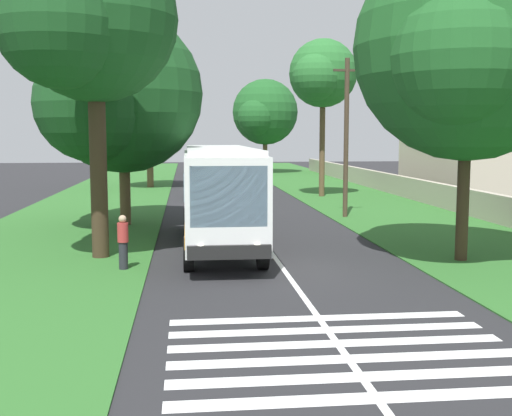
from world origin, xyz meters
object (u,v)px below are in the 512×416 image
trailing_car_2 (198,173)px  roadside_building (481,149)px  roadside_tree_right_0 (461,54)px  roadside_tree_right_2 (264,114)px  utility_pole (346,136)px  trailing_car_0 (201,188)px  pedestrian (123,241)px  coach_bus (219,191)px  roadside_tree_left_1 (147,109)px  roadside_tree_left_2 (118,98)px  roadside_tree_right_1 (321,75)px  trailing_minibus_0 (198,159)px  trailing_car_1 (245,178)px  roadside_tree_left_0 (88,23)px

trailing_car_2 → roadside_building: 25.82m
roadside_tree_right_0 → roadside_tree_right_2: roadside_tree_right_0 is taller
utility_pole → trailing_car_0: bearing=32.4°
trailing_car_0 → roadside_tree_right_0: 24.47m
roadside_tree_right_2 → pedestrian: roadside_tree_right_2 is taller
trailing_car_0 → utility_pole: bearing=-147.6°
coach_bus → roadside_tree_left_1: 28.81m
roadside_tree_left_2 → roadside_tree_right_1: roadside_tree_right_1 is taller
trailing_minibus_0 → utility_pole: size_ratio=0.76×
pedestrian → trailing_car_2: bearing=-4.3°
trailing_car_1 → roadside_tree_left_1: 9.57m
trailing_car_0 → pedestrian: 23.05m
roadside_tree_left_2 → roadside_building: roadside_tree_left_2 is taller
coach_bus → pedestrian: size_ratio=6.60×
roadside_tree_left_0 → roadside_tree_right_2: roadside_tree_left_0 is taller
roadside_tree_right_1 → roadside_tree_right_2: 27.54m
roadside_tree_right_0 → pedestrian: roadside_tree_right_0 is taller
coach_bus → pedestrian: bearing=138.9°
roadside_tree_right_2 → pedestrian: (-50.18, 10.45, -5.57)m
roadside_building → pedestrian: bearing=136.5°
roadside_building → roadside_tree_right_2: bearing=25.9°
trailing_car_2 → roadside_tree_left_2: roadside_tree_left_2 is taller
trailing_car_0 → pedestrian: (-22.86, 2.92, 0.24)m
trailing_car_2 → trailing_minibus_0: (10.34, -0.21, 0.88)m
trailing_car_1 → roadside_tree_right_2: roadside_tree_right_2 is taller
roadside_building → pedestrian: 33.53m
roadside_tree_left_0 → roadside_tree_left_1: size_ratio=1.12×
trailing_car_1 → roadside_tree_left_0: roadside_tree_left_0 is taller
trailing_car_2 → roadside_building: size_ratio=0.33×
trailing_car_0 → utility_pole: 13.61m
roadside_tree_right_0 → roadside_tree_right_1: (22.14, -0.05, 1.31)m
roadside_building → utility_pole: bearing=133.8°
roadside_tree_left_1 → pedestrian: size_ratio=5.66×
roadside_tree_left_1 → roadside_tree_right_2: bearing=-32.0°
coach_bus → roadside_tree_right_1: roadside_tree_right_1 is taller
trailing_car_1 → roadside_tree_right_2: (17.70, -3.70, 5.81)m
trailing_car_2 → roadside_tree_right_0: size_ratio=0.40×
roadside_tree_right_1 → roadside_building: size_ratio=0.82×
trailing_minibus_0 → roadside_building: size_ratio=0.47×
trailing_car_0 → utility_pole: (-11.10, -7.05, 3.48)m
trailing_car_0 → trailing_minibus_0: (27.92, -0.36, 0.88)m
coach_bus → roadside_building: roadside_building is taller
roadside_tree_left_2 → pedestrian: size_ratio=5.71×
trailing_car_0 → utility_pole: size_ratio=0.54×
trailing_car_0 → roadside_tree_right_2: (27.32, -7.52, 5.81)m
coach_bus → roadside_tree_left_2: 8.63m
trailing_car_0 → roadside_tree_right_0: size_ratio=0.40×
roadside_building → roadside_tree_left_0: bearing=132.6°
utility_pole → roadside_building: (12.50, -13.05, -0.97)m
roadside_building → roadside_tree_right_1: bearing=97.4°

